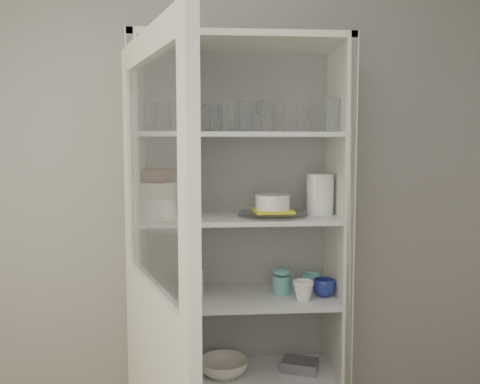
% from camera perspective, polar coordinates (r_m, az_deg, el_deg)
% --- Properties ---
extents(wall_back, '(3.60, 0.02, 2.60)m').
position_cam_1_polar(wall_back, '(2.69, -4.63, -1.15)').
color(wall_back, '#A7A49E').
rests_on(wall_back, ground).
extents(pantry_cabinet, '(1.00, 0.45, 2.10)m').
position_cam_1_polar(pantry_cabinet, '(2.60, -0.11, -9.43)').
color(pantry_cabinet, beige).
rests_on(pantry_cabinet, floor).
extents(cupboard_door, '(0.33, 0.86, 2.00)m').
position_cam_1_polar(cupboard_door, '(1.95, -9.36, -16.85)').
color(cupboard_door, beige).
rests_on(cupboard_door, floor).
extents(tumbler_0, '(0.07, 0.07, 0.13)m').
position_cam_1_polar(tumbler_0, '(2.33, -9.96, 8.28)').
color(tumbler_0, silver).
rests_on(tumbler_0, shelf_glass).
extents(tumbler_1, '(0.09, 0.09, 0.13)m').
position_cam_1_polar(tumbler_1, '(2.30, -5.99, 8.36)').
color(tumbler_1, silver).
rests_on(tumbler_1, shelf_glass).
extents(tumbler_2, '(0.07, 0.07, 0.14)m').
position_cam_1_polar(tumbler_2, '(2.30, 0.57, 8.47)').
color(tumbler_2, silver).
rests_on(tumbler_2, shelf_glass).
extents(tumbler_3, '(0.08, 0.08, 0.14)m').
position_cam_1_polar(tumbler_3, '(2.33, -0.44, 8.46)').
color(tumbler_3, silver).
rests_on(tumbler_3, shelf_glass).
extents(tumbler_4, '(0.07, 0.07, 0.14)m').
position_cam_1_polar(tumbler_4, '(2.35, 5.66, 8.47)').
color(tumbler_4, silver).
rests_on(tumbler_4, shelf_glass).
extents(tumbler_5, '(0.08, 0.08, 0.14)m').
position_cam_1_polar(tumbler_5, '(2.36, 3.19, 8.45)').
color(tumbler_5, silver).
rests_on(tumbler_5, shelf_glass).
extents(tumbler_6, '(0.10, 0.10, 0.16)m').
position_cam_1_polar(tumbler_6, '(2.38, 10.29, 8.52)').
color(tumbler_6, silver).
rests_on(tumbler_6, shelf_glass).
extents(tumbler_7, '(0.10, 0.10, 0.15)m').
position_cam_1_polar(tumbler_7, '(2.46, -8.60, 8.36)').
color(tumbler_7, silver).
rests_on(tumbler_7, shelf_glass).
extents(tumbler_8, '(0.09, 0.09, 0.14)m').
position_cam_1_polar(tumbler_8, '(2.46, -3.12, 8.34)').
color(tumbler_8, silver).
rests_on(tumbler_8, shelf_glass).
extents(tumbler_9, '(0.08, 0.08, 0.15)m').
position_cam_1_polar(tumbler_9, '(2.44, 0.17, 8.47)').
color(tumbler_9, silver).
rests_on(tumbler_9, shelf_glass).
extents(tumbler_10, '(0.09, 0.09, 0.13)m').
position_cam_1_polar(tumbler_10, '(2.42, -2.76, 8.25)').
color(tumbler_10, silver).
rests_on(tumbler_10, shelf_glass).
extents(goblet_0, '(0.07, 0.07, 0.17)m').
position_cam_1_polar(goblet_0, '(2.55, -9.48, 8.44)').
color(goblet_0, silver).
rests_on(goblet_0, shelf_glass).
extents(goblet_1, '(0.07, 0.07, 0.15)m').
position_cam_1_polar(goblet_1, '(2.54, -3.83, 8.36)').
color(goblet_1, silver).
rests_on(goblet_1, shelf_glass).
extents(goblet_2, '(0.08, 0.08, 0.18)m').
position_cam_1_polar(goblet_2, '(2.59, 2.57, 8.65)').
color(goblet_2, silver).
rests_on(goblet_2, shelf_glass).
extents(goblet_3, '(0.07, 0.07, 0.15)m').
position_cam_1_polar(goblet_3, '(2.60, 8.16, 8.24)').
color(goblet_3, silver).
rests_on(goblet_3, shelf_glass).
extents(plate_stack_front, '(0.23, 0.23, 0.10)m').
position_cam_1_polar(plate_stack_front, '(2.40, -9.67, -1.76)').
color(plate_stack_front, white).
rests_on(plate_stack_front, shelf_plates).
extents(plate_stack_back, '(0.21, 0.21, 0.06)m').
position_cam_1_polar(plate_stack_back, '(2.58, -9.05, -1.72)').
color(plate_stack_back, white).
rests_on(plate_stack_back, shelf_plates).
extents(cream_bowl, '(0.27, 0.27, 0.07)m').
position_cam_1_polar(cream_bowl, '(2.39, -9.70, 0.27)').
color(cream_bowl, beige).
rests_on(cream_bowl, plate_stack_front).
extents(terracotta_bowl, '(0.29, 0.29, 0.06)m').
position_cam_1_polar(terracotta_bowl, '(2.39, -9.73, 1.84)').
color(terracotta_bowl, maroon).
rests_on(terracotta_bowl, cream_bowl).
extents(glass_platter, '(0.40, 0.40, 0.02)m').
position_cam_1_polar(glass_platter, '(2.45, 3.69, -2.49)').
color(glass_platter, silver).
rests_on(glass_platter, shelf_plates).
extents(yellow_trivet, '(0.19, 0.19, 0.01)m').
position_cam_1_polar(yellow_trivet, '(2.45, 3.69, -2.12)').
color(yellow_trivet, yellow).
rests_on(yellow_trivet, glass_platter).
extents(white_ramekin, '(0.21, 0.21, 0.07)m').
position_cam_1_polar(white_ramekin, '(2.44, 3.70, -1.13)').
color(white_ramekin, white).
rests_on(white_ramekin, yellow_trivet).
extents(grey_bowl_stack, '(0.13, 0.13, 0.20)m').
position_cam_1_polar(grey_bowl_stack, '(2.52, 8.99, -0.24)').
color(grey_bowl_stack, white).
rests_on(grey_bowl_stack, shelf_plates).
extents(mug_blue, '(0.13, 0.13, 0.09)m').
position_cam_1_polar(mug_blue, '(2.57, 9.41, -10.55)').
color(mug_blue, navy).
rests_on(mug_blue, shelf_mugs).
extents(mug_teal, '(0.10, 0.10, 0.09)m').
position_cam_1_polar(mug_teal, '(2.65, 8.03, -10.00)').
color(mug_teal, teal).
rests_on(mug_teal, shelf_mugs).
extents(mug_white, '(0.13, 0.13, 0.09)m').
position_cam_1_polar(mug_white, '(2.49, 7.10, -10.92)').
color(mug_white, white).
rests_on(mug_white, shelf_mugs).
extents(teal_jar, '(0.09, 0.09, 0.11)m').
position_cam_1_polar(teal_jar, '(2.58, 4.70, -10.12)').
color(teal_jar, teal).
rests_on(teal_jar, shelf_mugs).
extents(measuring_cups, '(0.09, 0.09, 0.04)m').
position_cam_1_polar(measuring_cups, '(2.50, -6.33, -11.54)').
color(measuring_cups, '#9C9DAF').
rests_on(measuring_cups, shelf_mugs).
extents(white_canister, '(0.14, 0.14, 0.14)m').
position_cam_1_polar(white_canister, '(2.53, -5.44, -10.12)').
color(white_canister, white).
rests_on(white_canister, shelf_mugs).
extents(cream_dish, '(0.31, 0.31, 0.08)m').
position_cam_1_polar(cream_dish, '(2.67, -1.87, -19.04)').
color(cream_dish, beige).
rests_on(cream_dish, shelf_bot).
extents(tin_box, '(0.21, 0.18, 0.05)m').
position_cam_1_polar(tin_box, '(2.74, 6.75, -18.76)').
color(tin_box, gray).
rests_on(tin_box, shelf_bot).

